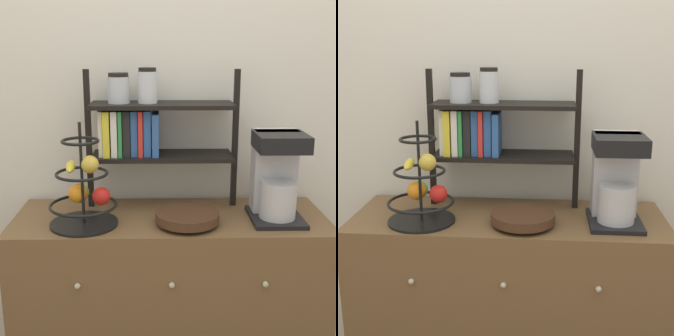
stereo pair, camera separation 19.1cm
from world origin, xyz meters
TOP-DOWN VIEW (x-y plane):
  - wall_back at (0.00, 0.51)m, footprint 7.00×0.05m
  - sideboard at (0.00, 0.23)m, footprint 1.31×0.48m
  - coffee_maker at (0.43, 0.21)m, footprint 0.21×0.25m
  - fruit_stand at (-0.34, 0.16)m, footprint 0.27×0.27m
  - wooden_bowl at (0.07, 0.14)m, footprint 0.26×0.26m
  - shelf_hutch at (-0.12, 0.37)m, footprint 0.66×0.20m

SIDE VIEW (x-z plane):
  - sideboard at x=0.00m, z-range 0.00..0.86m
  - wooden_bowl at x=0.07m, z-range 0.87..0.92m
  - fruit_stand at x=-0.34m, z-range 0.79..1.20m
  - coffee_maker at x=0.43m, z-range 0.86..1.22m
  - shelf_hutch at x=-0.12m, z-range 0.92..1.53m
  - wall_back at x=0.00m, z-range 0.00..2.60m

